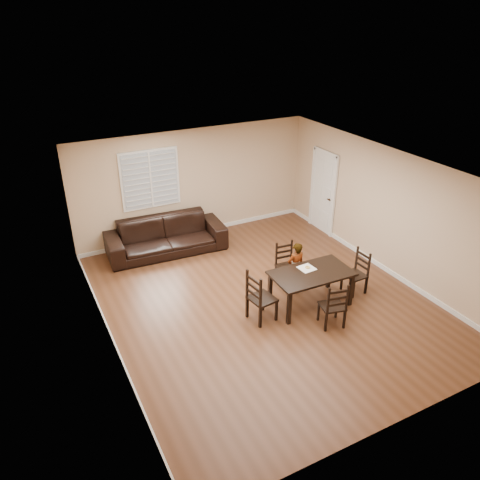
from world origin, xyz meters
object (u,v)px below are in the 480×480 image
donut (308,267)px  sofa (166,236)px  child (295,267)px  dining_table (311,276)px  chair_left (257,300)px  chair_near (285,264)px  chair_right (359,273)px  chair_far (335,309)px

donut → sofa: 3.70m
child → sofa: 3.34m
dining_table → chair_left: size_ratio=1.52×
chair_near → donut: bearing=-86.0°
chair_near → donut: 0.88m
chair_right → donut: size_ratio=9.30×
child → donut: bearing=90.0°
sofa → dining_table: bearing=-59.1°
chair_near → chair_left: 1.56m
sofa → child: bearing=-54.5°
chair_far → sofa: chair_far is taller
chair_right → sofa: size_ratio=0.33×
chair_far → donut: 1.05m
dining_table → child: size_ratio=1.44×
child → sofa: size_ratio=0.40×
chair_near → child: child is taller
dining_table → chair_left: 1.20m
child → sofa: bearing=-59.5°
dining_table → chair_left: bearing=-179.0°
donut → chair_far: bearing=-93.9°
child → donut: child is taller
chair_near → chair_right: 1.52m
dining_table → chair_far: bearing=-91.5°
chair_left → child: size_ratio=0.95×
chair_far → chair_left: bearing=-23.1°
chair_near → donut: chair_near is taller
dining_table → donut: donut is taller
dining_table → sofa: bearing=118.7°
chair_far → chair_left: chair_left is taller
dining_table → donut: bearing=83.7°
chair_far → sofa: bearing=-55.3°
chair_far → sofa: 4.55m
chair_right → sofa: bearing=-141.4°
child → donut: size_ratio=11.08×
chair_left → child: (1.21, 0.55, 0.08)m
chair_far → sofa: (-1.71, 4.22, -0.02)m
chair_far → child: 1.39m
dining_table → chair_right: (1.18, -0.02, -0.22)m
chair_right → child: bearing=-118.7°
donut → dining_table: bearing=-97.8°
chair_far → sofa: size_ratio=0.34×
chair_far → dining_table: bearing=-80.4°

